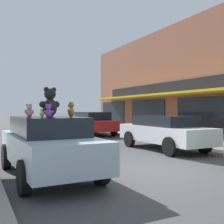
{
  "coord_description": "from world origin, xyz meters",
  "views": [
    {
      "loc": [
        -4.48,
        -6.38,
        1.69
      ],
      "look_at": [
        -0.42,
        1.83,
        1.61
      ],
      "focal_mm": 45.0,
      "sensor_mm": 36.0,
      "label": 1
    }
  ],
  "objects_px": {
    "teddy_bear_purple": "(49,111)",
    "parked_car_far_right": "(92,122)",
    "plush_art_car": "(48,144)",
    "teddy_bear_yellow": "(42,113)",
    "teddy_bear_giant": "(50,102)",
    "parked_car_far_center": "(164,131)",
    "teddy_bear_teal": "(52,112)",
    "teddy_bear_pink": "(29,111)",
    "teddy_bear_brown": "(71,110)",
    "teddy_bear_green": "(29,110)"
  },
  "relations": [
    {
      "from": "teddy_bear_giant",
      "to": "teddy_bear_pink",
      "type": "relative_size",
      "value": 2.64
    },
    {
      "from": "teddy_bear_brown",
      "to": "parked_car_far_right",
      "type": "bearing_deg",
      "value": -163.64
    },
    {
      "from": "teddy_bear_green",
      "to": "teddy_bear_brown",
      "type": "distance_m",
      "value": 1.2
    },
    {
      "from": "teddy_bear_yellow",
      "to": "parked_car_far_center",
      "type": "distance_m",
      "value": 6.05
    },
    {
      "from": "teddy_bear_green",
      "to": "parked_car_far_right",
      "type": "relative_size",
      "value": 0.07
    },
    {
      "from": "teddy_bear_yellow",
      "to": "parked_car_far_center",
      "type": "relative_size",
      "value": 0.05
    },
    {
      "from": "teddy_bear_giant",
      "to": "teddy_bear_teal",
      "type": "xyz_separation_m",
      "value": [
        0.27,
        0.91,
        -0.26
      ]
    },
    {
      "from": "teddy_bear_green",
      "to": "teddy_bear_brown",
      "type": "relative_size",
      "value": 0.88
    },
    {
      "from": "teddy_bear_purple",
      "to": "teddy_bear_green",
      "type": "height_order",
      "value": "teddy_bear_green"
    },
    {
      "from": "plush_art_car",
      "to": "parked_car_far_right",
      "type": "height_order",
      "value": "parked_car_far_right"
    },
    {
      "from": "teddy_bear_giant",
      "to": "teddy_bear_purple",
      "type": "bearing_deg",
      "value": 62.77
    },
    {
      "from": "plush_art_car",
      "to": "teddy_bear_teal",
      "type": "relative_size",
      "value": 19.18
    },
    {
      "from": "teddy_bear_purple",
      "to": "parked_car_far_right",
      "type": "bearing_deg",
      "value": -95.14
    },
    {
      "from": "teddy_bear_brown",
      "to": "teddy_bear_yellow",
      "type": "xyz_separation_m",
      "value": [
        -0.6,
        0.53,
        -0.08
      ]
    },
    {
      "from": "plush_art_car",
      "to": "teddy_bear_yellow",
      "type": "xyz_separation_m",
      "value": [
        -0.09,
        0.2,
        0.8
      ]
    },
    {
      "from": "plush_art_car",
      "to": "teddy_bear_pink",
      "type": "xyz_separation_m",
      "value": [
        -0.47,
        -0.13,
        0.83
      ]
    },
    {
      "from": "plush_art_car",
      "to": "teddy_bear_giant",
      "type": "height_order",
      "value": "teddy_bear_giant"
    },
    {
      "from": "teddy_bear_teal",
      "to": "parked_car_far_center",
      "type": "height_order",
      "value": "teddy_bear_teal"
    },
    {
      "from": "teddy_bear_purple",
      "to": "teddy_bear_pink",
      "type": "bearing_deg",
      "value": -48.3
    },
    {
      "from": "teddy_bear_giant",
      "to": "teddy_bear_yellow",
      "type": "bearing_deg",
      "value": -16.99
    },
    {
      "from": "teddy_bear_giant",
      "to": "teddy_bear_purple",
      "type": "height_order",
      "value": "teddy_bear_giant"
    },
    {
      "from": "teddy_bear_teal",
      "to": "teddy_bear_brown",
      "type": "bearing_deg",
      "value": 101.54
    },
    {
      "from": "teddy_bear_teal",
      "to": "teddy_bear_yellow",
      "type": "distance_m",
      "value": 1.01
    },
    {
      "from": "teddy_bear_giant",
      "to": "teddy_bear_purple",
      "type": "relative_size",
      "value": 2.45
    },
    {
      "from": "plush_art_car",
      "to": "teddy_bear_brown",
      "type": "height_order",
      "value": "teddy_bear_brown"
    },
    {
      "from": "teddy_bear_purple",
      "to": "teddy_bear_green",
      "type": "bearing_deg",
      "value": -60.78
    },
    {
      "from": "teddy_bear_teal",
      "to": "teddy_bear_pink",
      "type": "bearing_deg",
      "value": 61.5
    },
    {
      "from": "teddy_bear_teal",
      "to": "teddy_bear_brown",
      "type": "xyz_separation_m",
      "value": [
        0.13,
        -1.43,
        0.07
      ]
    },
    {
      "from": "teddy_bear_purple",
      "to": "parked_car_far_right",
      "type": "relative_size",
      "value": 0.07
    },
    {
      "from": "teddy_bear_green",
      "to": "parked_car_far_center",
      "type": "distance_m",
      "value": 6.23
    },
    {
      "from": "teddy_bear_purple",
      "to": "teddy_bear_brown",
      "type": "relative_size",
      "value": 0.82
    },
    {
      "from": "plush_art_car",
      "to": "teddy_bear_pink",
      "type": "relative_size",
      "value": 15.32
    },
    {
      "from": "parked_car_far_right",
      "to": "teddy_bear_giant",
      "type": "bearing_deg",
      "value": -117.81
    },
    {
      "from": "teddy_bear_giant",
      "to": "parked_car_far_center",
      "type": "relative_size",
      "value": 0.17
    },
    {
      "from": "teddy_bear_teal",
      "to": "teddy_bear_purple",
      "type": "relative_size",
      "value": 0.74
    },
    {
      "from": "teddy_bear_pink",
      "to": "teddy_bear_yellow",
      "type": "xyz_separation_m",
      "value": [
        0.38,
        0.33,
        -0.03
      ]
    },
    {
      "from": "teddy_bear_purple",
      "to": "teddy_bear_giant",
      "type": "bearing_deg",
      "value": -83.82
    },
    {
      "from": "teddy_bear_purple",
      "to": "teddy_bear_yellow",
      "type": "distance_m",
      "value": 1.1
    },
    {
      "from": "plush_art_car",
      "to": "teddy_bear_brown",
      "type": "distance_m",
      "value": 1.07
    },
    {
      "from": "teddy_bear_giant",
      "to": "teddy_bear_pink",
      "type": "xyz_separation_m",
      "value": [
        -0.58,
        -0.31,
        -0.23
      ]
    },
    {
      "from": "teddy_bear_giant",
      "to": "teddy_bear_yellow",
      "type": "xyz_separation_m",
      "value": [
        -0.2,
        0.02,
        -0.27
      ]
    },
    {
      "from": "teddy_bear_giant",
      "to": "teddy_bear_yellow",
      "type": "relative_size",
      "value": 3.49
    },
    {
      "from": "teddy_bear_purple",
      "to": "parked_car_far_center",
      "type": "bearing_deg",
      "value": -127.87
    },
    {
      "from": "teddy_bear_giant",
      "to": "teddy_bear_pink",
      "type": "height_order",
      "value": "teddy_bear_giant"
    },
    {
      "from": "teddy_bear_green",
      "to": "teddy_bear_pink",
      "type": "height_order",
      "value": "teddy_bear_green"
    },
    {
      "from": "teddy_bear_giant",
      "to": "teddy_bear_brown",
      "type": "bearing_deg",
      "value": 116.44
    },
    {
      "from": "plush_art_car",
      "to": "teddy_bear_pink",
      "type": "distance_m",
      "value": 0.97
    },
    {
      "from": "teddy_bear_pink",
      "to": "teddy_bear_brown",
      "type": "distance_m",
      "value": 1.01
    },
    {
      "from": "teddy_bear_purple",
      "to": "teddy_bear_pink",
      "type": "height_order",
      "value": "teddy_bear_purple"
    },
    {
      "from": "teddy_bear_yellow",
      "to": "parked_car_far_right",
      "type": "bearing_deg",
      "value": -82.49
    }
  ]
}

